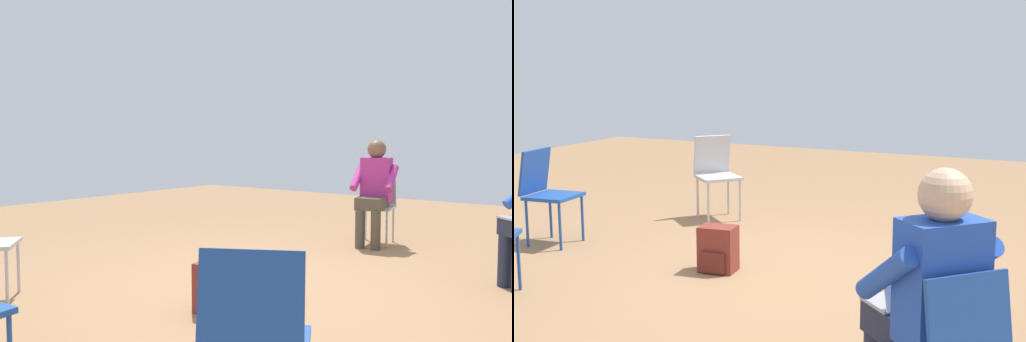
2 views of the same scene
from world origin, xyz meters
TOP-DOWN VIEW (x-y plane):
  - ground_plane at (0.00, 0.00)m, footprint 14.00×14.00m
  - chair_west at (-2.40, -0.06)m, footprint 0.50×0.46m
  - chair_northeast at (1.79, 1.30)m, footprint 0.57×0.55m
  - person_in_magenta at (-2.24, -0.03)m, footprint 0.56×0.55m
  - backpack_near_laptop_user at (0.60, 0.01)m, footprint 0.30×0.27m

SIDE VIEW (x-z plane):
  - ground_plane at x=0.00m, z-range 0.00..0.00m
  - backpack_near_laptop_user at x=0.60m, z-range -0.02..0.34m
  - chair_west at x=-2.40m, z-range 0.07..0.92m
  - chair_northeast at x=1.79m, z-range 0.07..0.92m
  - person_in_magenta at x=-2.24m, z-range 0.07..1.31m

